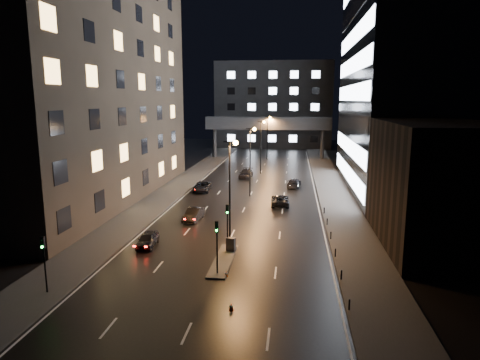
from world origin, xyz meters
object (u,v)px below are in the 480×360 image
at_px(car_away_c, 202,187).
at_px(car_toward_a, 280,200).
at_px(car_away_a, 148,240).
at_px(car_away_d, 246,174).
at_px(car_toward_b, 294,183).
at_px(utility_cabinet, 231,244).
at_px(car_away_b, 194,214).

relative_size(car_away_c, car_toward_a, 1.02).
relative_size(car_away_a, car_toward_a, 0.79).
distance_m(car_away_c, car_away_d, 13.63).
xyz_separation_m(car_away_a, car_toward_b, (14.10, 30.54, 0.03)).
bearing_deg(utility_cabinet, car_away_b, 129.62).
bearing_deg(car_away_b, car_toward_a, 45.99).
bearing_deg(car_away_d, car_away_a, -95.93).
distance_m(car_away_a, car_away_c, 25.53).
bearing_deg(car_toward_b, car_away_a, 69.77).
xyz_separation_m(car_away_c, car_toward_a, (12.34, -7.35, -0.02)).
distance_m(car_away_a, car_away_b, 9.75).
bearing_deg(utility_cabinet, car_away_a, -174.68).
relative_size(car_toward_b, utility_cabinet, 4.00).
relative_size(car_away_b, car_toward_a, 0.87).
height_order(car_away_a, car_toward_a, car_toward_a).
height_order(car_away_b, car_toward_b, car_away_b).
bearing_deg(car_toward_b, car_toward_a, 85.94).
height_order(car_away_b, utility_cabinet, car_away_b).
relative_size(car_toward_a, car_toward_b, 1.03).
bearing_deg(utility_cabinet, car_away_c, 116.81).
relative_size(car_toward_a, utility_cabinet, 4.11).
distance_m(car_away_c, car_toward_b, 15.07).
bearing_deg(car_away_a, car_toward_a, 51.58).
relative_size(car_away_d, car_toward_b, 1.07).
distance_m(car_away_b, utility_cabinet, 11.62).
distance_m(car_toward_b, utility_cabinet, 31.62).
xyz_separation_m(car_away_d, utility_cabinet, (2.87, -38.53, 0.00)).
relative_size(car_away_b, car_away_d, 0.84).
distance_m(car_away_a, car_toward_a, 21.91).
xyz_separation_m(car_away_c, car_away_d, (5.50, 12.47, 0.05)).
height_order(car_away_c, car_away_d, car_away_d).
bearing_deg(car_away_a, utility_cabinet, -8.18).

